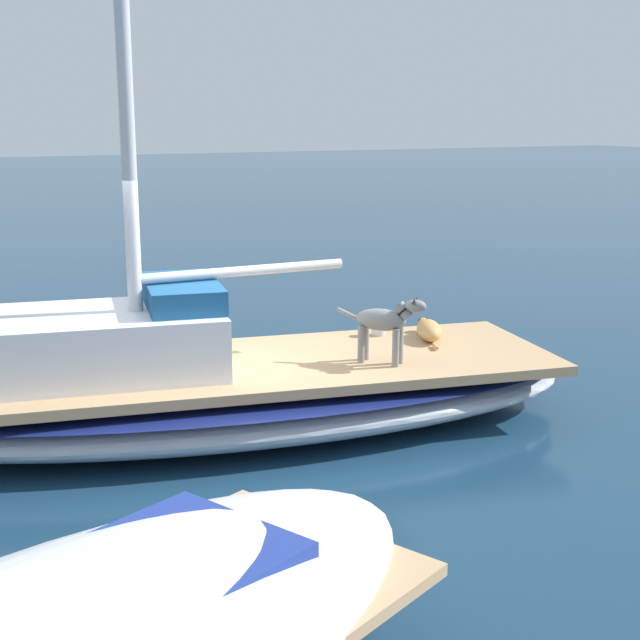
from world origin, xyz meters
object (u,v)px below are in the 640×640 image
sailboat_main (231,395)px  dog_grey (385,322)px  deck_winch (378,327)px  dog_tan (428,330)px

sailboat_main → dog_grey: size_ratio=9.92×
dog_grey → deck_winch: size_ratio=3.63×
sailboat_main → dog_tan: dog_tan is taller
dog_tan → deck_winch: (0.40, 0.41, -0.01)m
deck_winch → dog_grey: bearing=153.7°
sailboat_main → dog_grey: (-0.66, -1.40, 0.75)m
dog_grey → deck_winch: 1.21m
sailboat_main → deck_winch: 2.00m
sailboat_main → deck_winch: (0.39, -1.92, 0.42)m
dog_grey → deck_winch: dog_grey is taller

